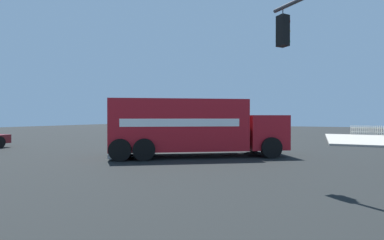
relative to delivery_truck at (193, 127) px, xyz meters
The scene contains 3 objects.
ground_plane 2.22m from the delivery_truck, 62.95° to the right, with size 100.00×100.00×0.00m, color black.
delivery_truck is the anchor object (origin of this frame).
traffic_light_primary 8.63m from the delivery_truck, 141.28° to the left, with size 3.17×2.58×5.59m.
Camera 1 is at (-6.51, 14.48, 1.95)m, focal length 26.61 mm.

